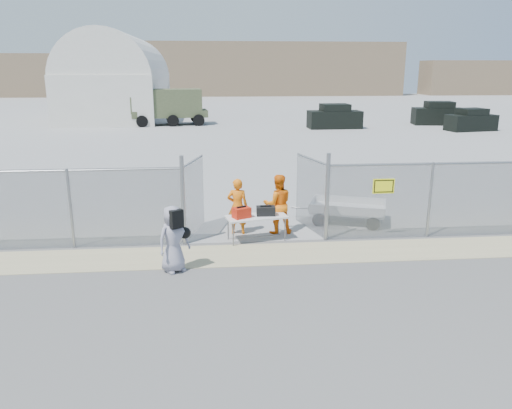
{
  "coord_description": "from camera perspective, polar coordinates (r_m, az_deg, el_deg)",
  "views": [
    {
      "loc": [
        -1.22,
        -11.26,
        4.76
      ],
      "look_at": [
        0.0,
        2.0,
        1.1
      ],
      "focal_mm": 35.0,
      "sensor_mm": 36.0,
      "label": 1
    }
  ],
  "objects": [
    {
      "name": "tarmac_inside",
      "position": [
        53.49,
        -3.98,
        10.24
      ],
      "size": [
        160.0,
        80.0,
        0.01
      ],
      "primitive_type": "cube",
      "color": "gray",
      "rests_on": "ground"
    },
    {
      "name": "visitor",
      "position": [
        12.08,
        -9.42,
        -3.91
      ],
      "size": [
        0.95,
        0.88,
        1.64
      ],
      "primitive_type": "imported",
      "rotation": [
        0.0,
        0.0,
        0.58
      ],
      "color": "#8F8D9F",
      "rests_on": "ground"
    },
    {
      "name": "folding_table",
      "position": [
        14.16,
        0.06,
        -2.73
      ],
      "size": [
        1.81,
        1.05,
        0.72
      ],
      "primitive_type": null,
      "rotation": [
        0.0,
        0.0,
        0.21
      ],
      "color": "silver",
      "rests_on": "ground"
    },
    {
      "name": "ground",
      "position": [
        12.29,
        0.86,
        -7.43
      ],
      "size": [
        160.0,
        160.0,
        0.0
      ],
      "primitive_type": "plane",
      "color": "#4C4B4B"
    },
    {
      "name": "utility_trailer",
      "position": [
        16.09,
        10.41,
        -0.75
      ],
      "size": [
        3.35,
        2.47,
        0.73
      ],
      "primitive_type": null,
      "rotation": [
        0.0,
        0.0,
        -0.34
      ],
      "color": "silver",
      "rests_on": "ground"
    },
    {
      "name": "chain_link_fence",
      "position": [
        13.81,
        0.0,
        0.0
      ],
      "size": [
        40.0,
        0.2,
        2.2
      ],
      "primitive_type": null,
      "color": "gray",
      "rests_on": "ground"
    },
    {
      "name": "parked_vehicle_far",
      "position": [
        42.66,
        23.38,
        8.87
      ],
      "size": [
        3.96,
        2.3,
        1.69
      ],
      "primitive_type": null,
      "rotation": [
        0.0,
        0.0,
        0.17
      ],
      "color": "black",
      "rests_on": "ground"
    },
    {
      "name": "distant_hills",
      "position": [
        89.48,
        -1.3,
        15.2
      ],
      "size": [
        140.0,
        6.0,
        9.0
      ],
      "primitive_type": null,
      "color": "#7F684F",
      "rests_on": "ground"
    },
    {
      "name": "parked_vehicle_near",
      "position": [
        41.34,
        8.97,
        9.9
      ],
      "size": [
        4.25,
        2.0,
        1.9
      ],
      "primitive_type": null,
      "rotation": [
        0.0,
        0.0,
        0.02
      ],
      "color": "black",
      "rests_on": "ground"
    },
    {
      "name": "black_duffel",
      "position": [
        14.1,
        1.13,
        -0.74
      ],
      "size": [
        0.53,
        0.32,
        0.25
      ],
      "primitive_type": "cube",
      "rotation": [
        0.0,
        0.0,
        -0.03
      ],
      "color": "black",
      "rests_on": "folding_table"
    },
    {
      "name": "military_truck",
      "position": [
        43.84,
        -9.85,
        10.9
      ],
      "size": [
        6.55,
        3.05,
        3.01
      ],
      "primitive_type": null,
      "rotation": [
        0.0,
        0.0,
        0.12
      ],
      "color": "#4B5435",
      "rests_on": "ground"
    },
    {
      "name": "security_worker_left",
      "position": [
        14.61,
        -2.12,
        -0.22
      ],
      "size": [
        0.67,
        0.5,
        1.67
      ],
      "primitive_type": "imported",
      "rotation": [
        0.0,
        0.0,
        2.97
      ],
      "color": "orange",
      "rests_on": "ground"
    },
    {
      "name": "orange_bag",
      "position": [
        13.86,
        -1.67,
        -0.93
      ],
      "size": [
        0.56,
        0.49,
        0.29
      ],
      "primitive_type": "cube",
      "rotation": [
        0.0,
        0.0,
        0.46
      ],
      "color": "red",
      "rests_on": "folding_table"
    },
    {
      "name": "quonset_hangar",
      "position": [
        52.01,
        -15.43,
        14.01
      ],
      "size": [
        9.0,
        18.0,
        8.0
      ],
      "primitive_type": null,
      "color": "silver",
      "rests_on": "ground"
    },
    {
      "name": "dirt_strip",
      "position": [
        13.21,
        0.4,
        -5.73
      ],
      "size": [
        44.0,
        1.6,
        0.01
      ],
      "primitive_type": "cube",
      "color": "tan",
      "rests_on": "ground"
    },
    {
      "name": "security_worker_right",
      "position": [
        14.66,
        2.5,
        0.04
      ],
      "size": [
        0.91,
        0.73,
        1.78
      ],
      "primitive_type": "imported",
      "rotation": [
        0.0,
        0.0,
        3.2
      ],
      "color": "orange",
      "rests_on": "ground"
    },
    {
      "name": "parked_vehicle_mid",
      "position": [
        46.31,
        20.14,
        9.75
      ],
      "size": [
        4.5,
        2.57,
        1.92
      ],
      "primitive_type": null,
      "rotation": [
        0.0,
        0.0,
        -0.16
      ],
      "color": "black",
      "rests_on": "ground"
    }
  ]
}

